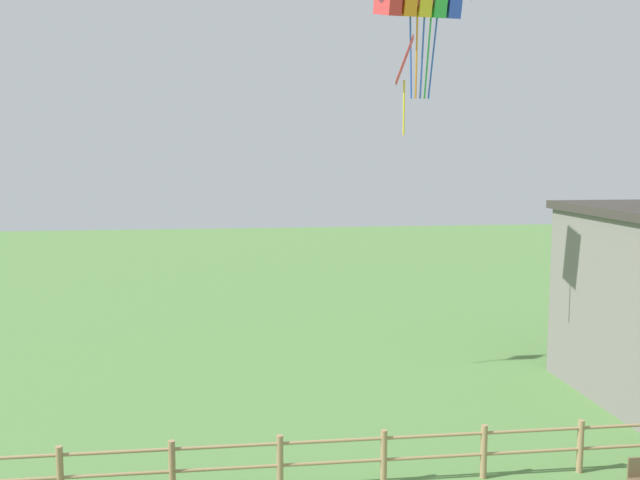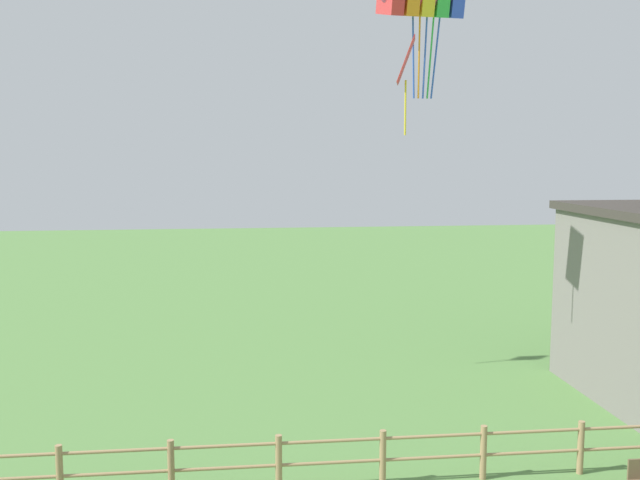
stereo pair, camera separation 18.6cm
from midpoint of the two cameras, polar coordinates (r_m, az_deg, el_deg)
The scene contains 2 objects.
wooden_fence at distance 15.35m, azimuth 0.63°, elevation -16.91°, with size 19.65×0.14×1.17m.
kite_red_diamond at distance 19.26m, azimuth 6.49°, elevation 13.60°, with size 0.67×1.00×2.53m.
Camera 1 is at (-2.04, -6.09, 6.87)m, focal length 40.00 mm.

